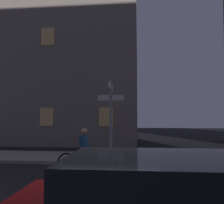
# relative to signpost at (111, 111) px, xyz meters

# --- Properties ---
(sidewalk_kerb) EXTENTS (40.00, 3.00, 0.14)m
(sidewalk_kerb) POSITION_rel_signpost_xyz_m (0.44, 1.19, -2.18)
(sidewalk_kerb) COLOR gray
(sidewalk_kerb) RESTS_ON ground_plane
(signpost) EXTENTS (1.12, 1.65, 3.54)m
(signpost) POSITION_rel_signpost_xyz_m (0.00, 0.00, 0.00)
(signpost) COLOR gray
(signpost) RESTS_ON sidewalk_kerb
(cyclist) EXTENTS (1.82, 0.36, 1.61)m
(cyclist) POSITION_rel_signpost_xyz_m (-0.80, -1.82, -1.50)
(cyclist) COLOR black
(cyclist) RESTS_ON ground_plane
(building_left_block) EXTENTS (11.88, 6.63, 19.19)m
(building_left_block) POSITION_rel_signpost_xyz_m (-4.86, 8.69, 7.35)
(building_left_block) COLOR slate
(building_left_block) RESTS_ON ground_plane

